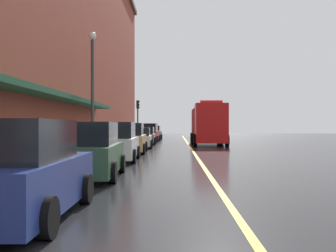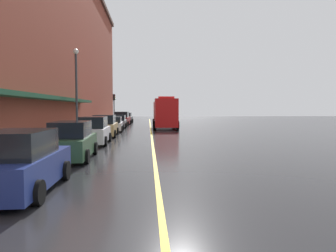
{
  "view_description": "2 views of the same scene",
  "coord_description": "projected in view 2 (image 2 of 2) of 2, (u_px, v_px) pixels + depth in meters",
  "views": [
    {
      "loc": [
        -1.14,
        -3.04,
        1.68
      ],
      "look_at": [
        -1.56,
        18.46,
        1.66
      ],
      "focal_mm": 41.48,
      "sensor_mm": 36.0,
      "label": 1
    },
    {
      "loc": [
        -0.29,
        -4.85,
        2.42
      ],
      "look_at": [
        1.4,
        20.57,
        0.88
      ],
      "focal_mm": 31.85,
      "sensor_mm": 36.0,
      "label": 2
    }
  ],
  "objects": [
    {
      "name": "ground_plane",
      "position": [
        151.0,
        132.0,
        29.89
      ],
      "size": [
        112.0,
        112.0,
        0.0
      ],
      "primitive_type": "plane",
      "color": "#232326"
    },
    {
      "name": "parking_meter_2",
      "position": [
        82.0,
        126.0,
        22.84
      ],
      "size": [
        0.14,
        0.18,
        1.33
      ],
      "color": "#4C4C51",
      "rests_on": "sidewalk_left"
    },
    {
      "name": "parked_car_7",
      "position": [
        126.0,
        118.0,
        48.27
      ],
      "size": [
        2.19,
        4.89,
        1.68
      ],
      "rotation": [
        0.0,
        0.0,
        1.56
      ],
      "color": "black",
      "rests_on": "ground"
    },
    {
      "name": "parked_car_4",
      "position": [
        113.0,
        124.0,
        30.99
      ],
      "size": [
        2.2,
        4.64,
        1.53
      ],
      "rotation": [
        0.0,
        0.0,
        1.61
      ],
      "color": "silver",
      "rests_on": "ground"
    },
    {
      "name": "parked_car_2",
      "position": [
        94.0,
        131.0,
        20.07
      ],
      "size": [
        2.06,
        4.43,
        1.85
      ],
      "rotation": [
        0.0,
        0.0,
        1.6
      ],
      "color": "silver",
      "rests_on": "ground"
    },
    {
      "name": "parked_car_6",
      "position": [
        122.0,
        119.0,
        41.98
      ],
      "size": [
        2.25,
        4.67,
        1.91
      ],
      "rotation": [
        0.0,
        0.0,
        1.53
      ],
      "color": "maroon",
      "rests_on": "ground"
    },
    {
      "name": "traffic_light_near",
      "position": [
        114.0,
        103.0,
        43.71
      ],
      "size": [
        0.38,
        0.36,
        4.3
      ],
      "color": "#232326",
      "rests_on": "sidewalk_left"
    },
    {
      "name": "parking_meter_0",
      "position": [
        97.0,
        122.0,
        29.64
      ],
      "size": [
        0.14,
        0.18,
        1.33
      ],
      "color": "#4C4C51",
      "rests_on": "sidewalk_left"
    },
    {
      "name": "brick_building_left",
      "position": [
        16.0,
        31.0,
        27.49
      ],
      "size": [
        11.36,
        64.0,
        19.13
      ],
      "color": "brown",
      "rests_on": "ground"
    },
    {
      "name": "parked_car_1",
      "position": [
        72.0,
        142.0,
        14.06
      ],
      "size": [
        2.08,
        4.4,
        1.8
      ],
      "rotation": [
        0.0,
        0.0,
        1.61
      ],
      "color": "#2D5133",
      "rests_on": "ground"
    },
    {
      "name": "parked_car_5",
      "position": [
        118.0,
        122.0,
        36.66
      ],
      "size": [
        2.08,
        4.27,
        1.57
      ],
      "rotation": [
        0.0,
        0.0,
        1.58
      ],
      "color": "#595B60",
      "rests_on": "ground"
    },
    {
      "name": "street_lamp_left",
      "position": [
        76.0,
        83.0,
        23.51
      ],
      "size": [
        0.44,
        0.44,
        6.94
      ],
      "color": "#33383D",
      "rests_on": "sidewalk_left"
    },
    {
      "name": "sidewalk_left",
      "position": [
        89.0,
        132.0,
        29.48
      ],
      "size": [
        2.4,
        70.0,
        0.15
      ],
      "primitive_type": "cube",
      "color": "gray",
      "rests_on": "ground"
    },
    {
      "name": "parked_car_3",
      "position": [
        105.0,
        126.0,
        25.54
      ],
      "size": [
        2.18,
        4.84,
        1.84
      ],
      "rotation": [
        0.0,
        0.0,
        1.6
      ],
      "color": "#A5844C",
      "rests_on": "ground"
    },
    {
      "name": "lane_center_stripe",
      "position": [
        151.0,
        132.0,
        29.89
      ],
      "size": [
        0.16,
        70.0,
        0.01
      ],
      "primitive_type": "cube",
      "color": "gold",
      "rests_on": "ground"
    },
    {
      "name": "parking_meter_1",
      "position": [
        106.0,
        119.0,
        35.43
      ],
      "size": [
        0.14,
        0.18,
        1.33
      ],
      "color": "#4C4C51",
      "rests_on": "sidewalk_left"
    },
    {
      "name": "fire_truck",
      "position": [
        165.0,
        114.0,
        35.95
      ],
      "size": [
        2.87,
        8.32,
        3.69
      ],
      "rotation": [
        0.0,
        0.0,
        -1.57
      ],
      "color": "red",
      "rests_on": "ground"
    },
    {
      "name": "parked_car_0",
      "position": [
        19.0,
        163.0,
        8.55
      ],
      "size": [
        2.15,
        4.27,
        1.79
      ],
      "rotation": [
        0.0,
        0.0,
        1.59
      ],
      "color": "navy",
      "rests_on": "ground"
    }
  ]
}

